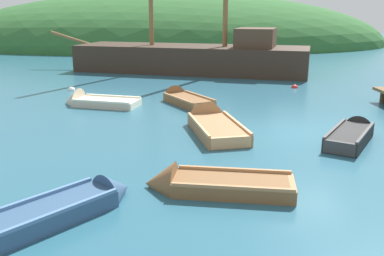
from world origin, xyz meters
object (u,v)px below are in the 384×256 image
rowboat_outer_left (207,187)px  rowboat_portside (72,208)px  rowboat_center (93,103)px  buoy_red (295,88)px  rowboat_far (352,136)px  rowboat_near_dock (182,100)px  buoy_white (72,91)px  rowboat_outer_right (212,126)px  sailing_ship (193,62)px

rowboat_outer_left → rowboat_portside: (-2.63, -0.98, 0.02)m
rowboat_center → rowboat_portside: 9.71m
buoy_red → rowboat_outer_left: bearing=-112.4°
rowboat_far → buoy_red: rowboat_far is taller
rowboat_portside → rowboat_near_dock: (2.11, 10.09, -0.02)m
rowboat_near_dock → buoy_white: rowboat_near_dock is taller
rowboat_center → buoy_red: (9.22, 3.76, -0.08)m
rowboat_portside → buoy_red: 15.42m
rowboat_outer_left → rowboat_outer_right: size_ratio=0.87×
rowboat_far → rowboat_portside: (-7.15, -4.54, -0.02)m
sailing_ship → rowboat_outer_right: size_ratio=4.41×
rowboat_portside → buoy_red: rowboat_portside is taller
sailing_ship → buoy_white: size_ratio=46.97×
sailing_ship → buoy_red: bearing=147.4°
rowboat_center → rowboat_outer_right: bearing=157.4°
rowboat_center → rowboat_near_dock: bearing=-155.3°
rowboat_outer_right → rowboat_portside: size_ratio=1.36×
rowboat_center → rowboat_far: bearing=166.5°
rowboat_outer_right → rowboat_portside: rowboat_outer_right is taller
rowboat_center → buoy_red: 9.96m
buoy_white → rowboat_outer_right: bearing=-48.3°
rowboat_near_dock → rowboat_center: bearing=69.1°
rowboat_far → rowboat_outer_left: bearing=161.3°
rowboat_far → rowboat_portside: rowboat_far is taller
rowboat_far → rowboat_near_dock: rowboat_near_dock is taller
rowboat_far → sailing_ship: bearing=49.6°
rowboat_center → rowboat_near_dock: rowboat_center is taller
rowboat_outer_right → buoy_white: 9.47m
rowboat_outer_left → buoy_red: bearing=-103.1°
rowboat_center → rowboat_portside: size_ratio=1.20×
rowboat_portside → buoy_white: 13.29m
rowboat_center → buoy_white: 3.72m
sailing_ship → rowboat_portside: sailing_ship is taller
rowboat_near_dock → buoy_red: size_ratio=9.80×
rowboat_near_dock → rowboat_outer_right: bearing=163.9°
rowboat_portside → buoy_white: size_ratio=7.83×
rowboat_outer_left → buoy_red: (5.09, 12.37, -0.09)m
buoy_red → buoy_white: bearing=-177.6°
rowboat_center → sailing_ship: bearing=-97.7°
sailing_ship → rowboat_outer_left: (-0.20, -18.12, -0.51)m
rowboat_outer_right → sailing_ship: bearing=-9.4°
sailing_ship → rowboat_near_dock: (-0.71, -9.01, -0.51)m
rowboat_far → rowboat_outer_right: 4.28m
rowboat_outer_left → rowboat_near_dock: size_ratio=1.03×
sailing_ship → buoy_white: bearing=62.9°
buoy_white → rowboat_outer_left: bearing=-63.9°
sailing_ship → rowboat_outer_left: sailing_ship is taller
rowboat_near_dock → buoy_white: size_ratio=9.01×
rowboat_outer_right → buoy_red: rowboat_outer_right is taller
rowboat_outer_left → sailing_ship: bearing=-81.4°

